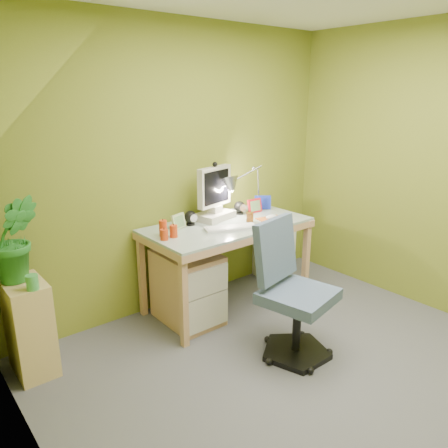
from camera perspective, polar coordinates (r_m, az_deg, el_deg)
floor at (r=3.11m, az=12.38°, el=-19.64°), size 3.20×3.20×0.01m
wall_back at (r=3.75m, az=-5.81°, el=7.21°), size 3.20×0.01×2.40m
wall_left at (r=1.68m, az=-21.78°, el=-6.28°), size 0.01×3.20×2.40m
slope_ceiling at (r=1.81m, az=-5.03°, el=17.63°), size 1.10×3.20×1.10m
desk at (r=3.81m, az=0.46°, el=-5.39°), size 1.42×0.73×0.76m
monitor at (r=3.76m, az=-1.26°, el=4.26°), size 0.40×0.28×0.49m
speaker_left at (r=3.64m, az=-4.41°, el=0.79°), size 0.11×0.11×0.12m
speaker_right at (r=3.96m, az=2.04°, el=2.14°), size 0.12×0.12×0.12m
keyboard at (r=3.53m, az=0.91°, el=-0.52°), size 0.44×0.28×0.02m
mousepad at (r=3.83m, az=6.21°, el=0.66°), size 0.26×0.20×0.01m
mouse at (r=3.83m, az=6.21°, el=0.91°), size 0.13×0.09×0.04m
amber_tumbler at (r=3.73m, az=3.40°, el=0.88°), size 0.06×0.06×0.08m
candle_cluster at (r=3.35m, az=-7.61°, el=-0.73°), size 0.20×0.18×0.13m
photo_frame_red at (r=4.02m, az=4.03°, el=2.40°), size 0.15×0.03×0.13m
photo_frame_blue at (r=4.15m, az=5.07°, el=2.83°), size 0.13×0.11×0.13m
photo_frame_green at (r=3.55m, az=-5.96°, el=0.34°), size 0.14×0.06×0.12m
desk_lamp at (r=4.03m, az=3.83°, el=5.99°), size 0.61×0.36×0.61m
side_ledge at (r=3.24m, az=-24.06°, el=-12.24°), size 0.24×0.37×0.65m
potted_plant at (r=3.06m, az=-25.67°, el=-1.74°), size 0.34×0.29×0.57m
green_cup at (r=2.96m, az=-23.77°, el=-6.99°), size 0.08×0.08×0.10m
task_chair at (r=3.11m, az=9.71°, el=-9.01°), size 0.63×0.63×0.96m
radiator at (r=4.59m, az=6.49°, el=-3.68°), size 0.46×0.24×0.44m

